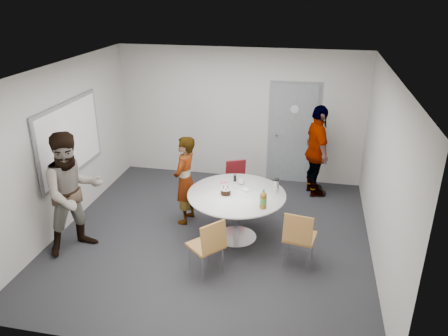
% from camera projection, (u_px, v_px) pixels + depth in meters
% --- Properties ---
extents(floor, '(5.00, 5.00, 0.00)m').
position_uv_depth(floor, '(213.00, 236.00, 7.16)').
color(floor, black).
rests_on(floor, ground).
extents(ceiling, '(5.00, 5.00, 0.00)m').
position_uv_depth(ceiling, '(211.00, 71.00, 6.10)').
color(ceiling, silver).
rests_on(ceiling, wall_back).
extents(wall_back, '(5.00, 0.00, 5.00)m').
position_uv_depth(wall_back, '(240.00, 115.00, 8.88)').
color(wall_back, '#B8B5AF').
rests_on(wall_back, floor).
extents(wall_left, '(0.00, 5.00, 5.00)m').
position_uv_depth(wall_left, '(62.00, 148.00, 7.09)').
color(wall_left, '#B8B5AF').
rests_on(wall_left, floor).
extents(wall_right, '(0.00, 5.00, 5.00)m').
position_uv_depth(wall_right, '(384.00, 174.00, 6.16)').
color(wall_right, '#B8B5AF').
rests_on(wall_right, floor).
extents(wall_front, '(5.00, 0.00, 5.00)m').
position_uv_depth(wall_front, '(155.00, 252.00, 4.37)').
color(wall_front, '#B8B5AF').
rests_on(wall_front, floor).
extents(door, '(1.02, 0.17, 2.12)m').
position_uv_depth(door, '(293.00, 134.00, 8.78)').
color(door, slate).
rests_on(door, wall_back).
extents(whiteboard, '(0.04, 1.90, 1.25)m').
position_uv_depth(whiteboard, '(70.00, 139.00, 7.23)').
color(whiteboard, gray).
rests_on(whiteboard, wall_left).
extents(table, '(1.54, 1.54, 1.10)m').
position_uv_depth(table, '(238.00, 200.00, 6.84)').
color(table, white).
rests_on(table, floor).
extents(chair_near_left, '(0.61, 0.61, 0.88)m').
position_uv_depth(chair_near_left, '(209.00, 243.00, 6.00)').
color(chair_near_left, brown).
rests_on(chair_near_left, floor).
extents(chair_near_right, '(0.49, 0.53, 0.90)m').
position_uv_depth(chair_near_right, '(299.00, 235.00, 6.17)').
color(chair_near_right, brown).
rests_on(chair_near_right, floor).
extents(chair_far, '(0.53, 0.55, 0.82)m').
position_uv_depth(chair_far, '(237.00, 178.00, 8.07)').
color(chair_far, maroon).
rests_on(chair_far, floor).
extents(person_main, '(0.44, 0.61, 1.54)m').
position_uv_depth(person_main, '(185.00, 180.00, 7.34)').
color(person_main, '#A5C6EA').
rests_on(person_main, floor).
extents(person_left, '(1.15, 1.17, 1.90)m').
position_uv_depth(person_left, '(73.00, 193.00, 6.49)').
color(person_left, white).
rests_on(person_left, floor).
extents(person_right, '(0.72, 1.13, 1.79)m').
position_uv_depth(person_right, '(317.00, 151.00, 8.25)').
color(person_right, black).
rests_on(person_right, floor).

